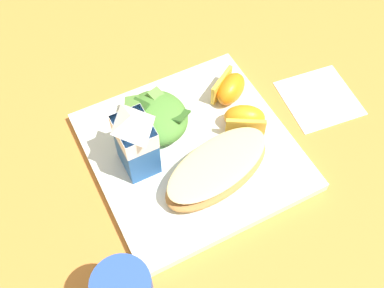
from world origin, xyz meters
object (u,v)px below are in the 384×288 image
object	(u,v)px
green_salad_pile	(157,117)
milk_carton	(135,139)
white_plate	(192,151)
orange_wedge_front	(245,120)
cheesy_pizza_bread	(217,169)
orange_wedge_middle	(230,88)
paper_napkin	(318,97)

from	to	relation	value
green_salad_pile	milk_carton	size ratio (longest dim) A/B	0.92
white_plate	green_salad_pile	bearing A→B (deg)	24.64
white_plate	orange_wedge_front	xyz separation A→B (m)	(-0.00, -0.09, 0.03)
cheesy_pizza_bread	orange_wedge_middle	distance (m)	0.14
orange_wedge_front	paper_napkin	world-z (taller)	orange_wedge_front
white_plate	green_salad_pile	world-z (taller)	green_salad_pile
milk_carton	paper_napkin	size ratio (longest dim) A/B	1.00
white_plate	paper_napkin	xyz separation A→B (m)	(0.00, -0.23, -0.01)
milk_carton	orange_wedge_middle	xyz separation A→B (m)	(0.05, -0.17, -0.04)
milk_carton	orange_wedge_middle	bearing A→B (deg)	-74.86
cheesy_pizza_bread	milk_carton	xyz separation A→B (m)	(0.07, 0.09, 0.04)
green_salad_pile	paper_napkin	world-z (taller)	green_salad_pile
white_plate	cheesy_pizza_bread	bearing A→B (deg)	-170.79
cheesy_pizza_bread	orange_wedge_front	world-z (taller)	orange_wedge_front
cheesy_pizza_bread	orange_wedge_front	xyz separation A→B (m)	(0.05, -0.08, 0.00)
green_salad_pile	orange_wedge_front	size ratio (longest dim) A/B	1.44
orange_wedge_middle	orange_wedge_front	bearing A→B (deg)	171.13
cheesy_pizza_bread	milk_carton	distance (m)	0.12
white_plate	orange_wedge_front	size ratio (longest dim) A/B	4.00
green_salad_pile	milk_carton	bearing A→B (deg)	133.83
cheesy_pizza_bread	milk_carton	size ratio (longest dim) A/B	1.67
white_plate	orange_wedge_middle	bearing A→B (deg)	-58.46
green_salad_pile	orange_wedge_middle	size ratio (longest dim) A/B	1.44
white_plate	milk_carton	distance (m)	0.10
milk_carton	cheesy_pizza_bread	bearing A→B (deg)	-128.19
paper_napkin	milk_carton	bearing A→B (deg)	88.44
white_plate	milk_carton	world-z (taller)	milk_carton
milk_carton	orange_wedge_front	xyz separation A→B (m)	(-0.02, -0.16, -0.04)
orange_wedge_front	paper_napkin	distance (m)	0.15
green_salad_pile	orange_wedge_front	bearing A→B (deg)	-119.47
cheesy_pizza_bread	orange_wedge_front	bearing A→B (deg)	-55.18
white_plate	paper_napkin	size ratio (longest dim) A/B	2.55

